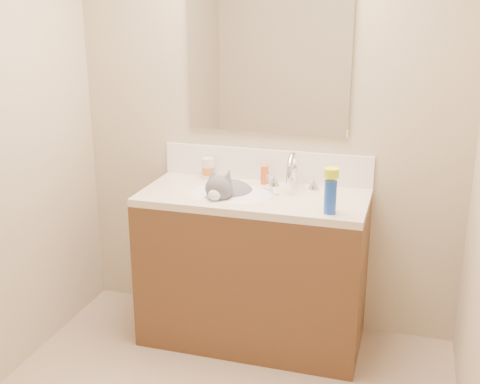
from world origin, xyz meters
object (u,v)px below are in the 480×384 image
Objects in this scene: basin at (230,206)px; silver_jar at (265,178)px; cat at (228,197)px; spray_can at (330,197)px; faucet at (293,174)px; vanity_cabinet at (253,271)px; amber_bottle at (264,175)px; pill_bottle at (208,168)px.

silver_jar is (0.13, 0.23, 0.10)m from basin.
cat is (-0.02, 0.03, 0.04)m from basin.
cat is 0.61m from spray_can.
faucet is at bearing 29.12° from basin.
spray_can is (0.57, -0.19, 0.11)m from cat.
silver_jar is at bearing 86.95° from vanity_cabinet.
amber_bottle is at bearing 137.98° from spray_can.
amber_bottle is 0.57m from spray_can.
cat is 0.26m from silver_jar.
basin is (-0.12, -0.03, 0.38)m from vanity_cabinet.
pill_bottle reaches higher than amber_bottle.
faucet is 0.37m from cat.
silver_jar is 0.02m from amber_bottle.
amber_bottle is at bearing 86.98° from vanity_cabinet.
spray_can reaches higher than cat.
faucet is at bearing -20.63° from silver_jar.
basin is 0.28m from silver_jar.
spray_can reaches higher than silver_jar.
vanity_cabinet is 0.54m from amber_bottle.
basin is 1.12× the size of cat.
spray_can is (0.55, -0.16, 0.15)m from basin.
spray_can is at bearing -23.50° from vanity_cabinet.
faucet reaches higher than pill_bottle.
cat is 3.88× the size of amber_bottle.
cat is 3.33× the size of pill_bottle.
basin is at bearing -48.57° from pill_bottle.
pill_bottle is at bearing 148.14° from vanity_cabinet.
silver_jar is (0.01, 0.20, 0.48)m from vanity_cabinet.
vanity_cabinet is at bearing 5.17° from cat.
vanity_cabinet is 7.36× the size of spray_can.
cat is at bearing 179.32° from vanity_cabinet.
pill_bottle is at bearing 152.75° from spray_can.
spray_can is (0.43, -0.19, 0.53)m from vanity_cabinet.
basin is 0.38m from faucet.
pill_bottle is 0.85m from spray_can.
spray_can is (0.42, -0.38, 0.03)m from amber_bottle.
basin is 1.61× the size of faucet.
vanity_cabinet is at bearing -31.86° from pill_bottle.
pill_bottle is (-0.32, 0.20, 0.51)m from vanity_cabinet.
silver_jar is (0.15, 0.20, 0.06)m from cat.
vanity_cabinet is 18.88× the size of silver_jar.
cat reaches higher than basin.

